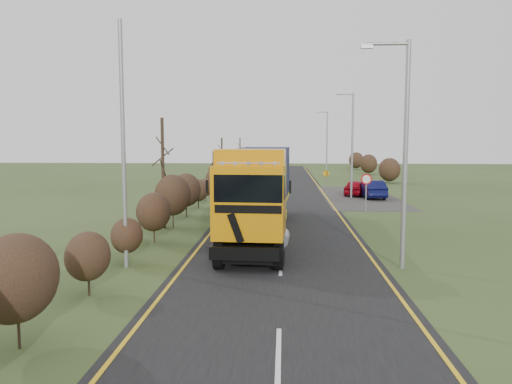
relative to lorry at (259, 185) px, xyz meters
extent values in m
plane|color=#32451D|center=(1.19, -2.74, -2.55)|extent=(160.00, 160.00, 0.00)
cube|color=black|center=(1.19, 7.26, -2.54)|extent=(8.00, 120.00, 0.02)
cube|color=#302D2B|center=(7.69, 17.26, -2.54)|extent=(6.00, 18.00, 0.02)
cube|color=gold|center=(-2.51, 7.26, -2.52)|extent=(0.12, 116.00, 0.01)
cube|color=gold|center=(4.89, 7.26, -2.52)|extent=(0.12, 116.00, 0.01)
cube|color=silver|center=(1.19, -14.74, -2.52)|extent=(0.12, 3.00, 0.01)
cube|color=silver|center=(1.19, -6.74, -2.52)|extent=(0.12, 3.00, 0.01)
cube|color=silver|center=(1.19, 1.26, -2.52)|extent=(0.12, 3.00, 0.01)
cube|color=silver|center=(1.19, 9.26, -2.52)|extent=(0.12, 3.00, 0.01)
cube|color=silver|center=(1.19, 17.26, -2.52)|extent=(0.12, 3.00, 0.01)
cube|color=silver|center=(1.19, 25.26, -2.52)|extent=(0.12, 3.00, 0.01)
cube|color=silver|center=(1.19, 33.26, -2.52)|extent=(0.12, 3.00, 0.01)
cube|color=silver|center=(1.19, 41.26, -2.52)|extent=(0.12, 3.00, 0.01)
cube|color=silver|center=(1.19, 49.26, -2.52)|extent=(0.12, 3.00, 0.01)
cube|color=silver|center=(1.19, 57.26, -2.52)|extent=(0.12, 3.00, 0.01)
ellipsoid|color=black|center=(-4.85, -14.74, -0.86)|extent=(1.80, 2.34, 2.07)
ellipsoid|color=black|center=(-4.78, -10.74, -1.29)|extent=(1.34, 1.74, 1.54)
ellipsoid|color=black|center=(-4.82, -6.74, -1.42)|extent=(1.21, 1.57, 1.39)
ellipsoid|color=black|center=(-4.81, -2.74, -1.06)|extent=(1.58, 2.06, 1.82)
ellipsoid|color=black|center=(-4.79, 1.26, -0.71)|extent=(1.96, 2.55, 2.25)
ellipsoid|color=black|center=(-4.84, 5.26, -0.83)|extent=(1.83, 2.38, 2.10)
ellipsoid|color=black|center=(-4.76, 9.26, -1.27)|extent=(1.37, 1.78, 1.57)
ellipsoid|color=black|center=(-4.87, 13.26, -1.42)|extent=(1.20, 1.56, 1.38)
ellipsoid|color=black|center=(-4.73, 17.26, -1.09)|extent=(1.55, 2.02, 1.78)
ellipsoid|color=black|center=(-4.90, 21.26, -0.72)|extent=(1.95, 2.53, 2.24)
ellipsoid|color=black|center=(-4.70, 25.26, -0.81)|extent=(1.85, 2.41, 2.13)
ellipsoid|color=black|center=(-4.93, 29.26, -1.24)|extent=(1.40, 1.81, 1.61)
ellipsoid|color=black|center=(-4.68, 33.26, -1.43)|extent=(1.19, 1.55, 1.37)
ellipsoid|color=black|center=(-4.95, 37.26, -1.12)|extent=(1.52, 1.97, 1.75)
ellipsoid|color=black|center=(-4.65, 41.26, -0.74)|extent=(1.93, 2.51, 2.22)
ellipsoid|color=black|center=(-4.98, 45.26, -0.79)|extent=(1.88, 2.44, 2.16)
ellipsoid|color=black|center=(-4.63, 49.26, -1.21)|extent=(1.43, 1.85, 1.64)
ellipsoid|color=black|center=(-5.00, 53.26, -1.43)|extent=(1.19, 1.55, 1.37)
ellipsoid|color=black|center=(-4.61, 57.26, -1.16)|extent=(1.49, 1.93, 1.71)
cylinder|color=#332519|center=(-5.31, 1.26, 0.47)|extent=(0.18, 0.18, 6.05)
cylinder|color=#332519|center=(-5.31, 27.26, -0.02)|extent=(0.18, 0.18, 5.06)
cylinder|color=#332519|center=(-5.31, 49.26, 0.02)|extent=(0.18, 0.18, 5.15)
cube|color=black|center=(0.00, -5.61, -1.80)|extent=(2.81, 5.04, 0.48)
cube|color=orange|center=(0.00, -6.57, -0.04)|extent=(2.79, 2.48, 2.78)
cube|color=black|center=(0.00, -7.69, -1.96)|extent=(2.67, 0.27, 0.59)
cube|color=black|center=(-0.45, -7.75, -0.90)|extent=(0.64, 0.05, 1.15)
cube|color=black|center=(0.45, -7.75, -0.90)|extent=(0.64, 0.05, 1.15)
cube|color=black|center=(0.00, -7.72, 0.55)|extent=(2.51, 0.19, 1.01)
cube|color=black|center=(0.00, -7.75, -0.20)|extent=(2.45, 0.16, 0.30)
cube|color=orange|center=(0.00, -6.20, 1.65)|extent=(2.74, 1.63, 0.60)
cylinder|color=silver|center=(0.00, -7.48, 1.45)|extent=(2.35, 0.18, 0.06)
cube|color=black|center=(-1.53, -7.48, 0.60)|extent=(0.09, 0.12, 0.48)
cube|color=black|center=(1.53, -7.48, 0.60)|extent=(0.09, 0.12, 0.48)
cylinder|color=gray|center=(-1.23, -5.18, -1.75)|extent=(0.67, 1.42, 0.60)
cylinder|color=gray|center=(1.23, -5.18, -1.75)|extent=(0.67, 1.42, 0.60)
cube|color=#D7C80F|center=(0.00, 1.33, -1.24)|extent=(3.36, 13.58, 0.26)
cube|color=black|center=(0.00, 1.33, 0.36)|extent=(3.32, 13.15, 2.94)
cube|color=#0F1242|center=(0.00, 7.87, 0.36)|extent=(2.65, 0.20, 2.94)
cube|color=#0F1242|center=(0.00, -5.20, 0.36)|extent=(2.65, 0.20, 2.94)
cube|color=black|center=(0.00, 5.39, -1.86)|extent=(2.65, 3.97, 0.37)
cube|color=#D7C80F|center=(-1.30, 0.26, -1.96)|extent=(0.35, 5.87, 0.48)
cube|color=#D7C80F|center=(1.30, 0.26, -1.96)|extent=(0.35, 5.87, 0.48)
cylinder|color=black|center=(-1.12, -7.32, -2.00)|extent=(0.40, 1.13, 1.11)
cylinder|color=black|center=(1.12, -7.32, -2.00)|extent=(0.40, 1.13, 1.11)
cylinder|color=black|center=(-1.12, -4.65, -2.00)|extent=(0.40, 1.13, 1.11)
cylinder|color=black|center=(1.12, -4.65, -2.00)|extent=(0.40, 1.13, 1.11)
cylinder|color=black|center=(-1.12, 4.43, -2.00)|extent=(0.40, 1.13, 1.11)
cylinder|color=black|center=(1.12, 4.43, -2.00)|extent=(0.40, 1.13, 1.11)
cylinder|color=black|center=(-1.12, 5.50, -2.00)|extent=(0.40, 1.13, 1.11)
cylinder|color=black|center=(1.12, 5.50, -2.00)|extent=(0.40, 1.13, 1.11)
cylinder|color=black|center=(-1.12, 6.56, -2.00)|extent=(0.40, 1.13, 1.11)
cylinder|color=black|center=(1.12, 6.56, -2.00)|extent=(0.40, 1.13, 1.11)
imported|color=#9F0715|center=(7.61, 18.21, -1.86)|extent=(2.79, 4.33, 1.37)
imported|color=#0A0D3B|center=(8.64, 16.26, -1.81)|extent=(1.88, 4.62, 1.49)
cylinder|color=gray|center=(5.79, -6.81, 1.68)|extent=(0.18, 0.18, 8.47)
cylinder|color=gray|center=(5.04, -6.81, 5.78)|extent=(1.51, 0.12, 0.12)
cube|color=gray|center=(4.29, -6.81, 5.68)|extent=(0.42, 0.17, 0.13)
cylinder|color=gray|center=(6.94, 16.24, 1.81)|extent=(0.18, 0.18, 8.72)
cylinder|color=gray|center=(6.17, 16.24, 6.02)|extent=(1.55, 0.12, 0.12)
cube|color=gray|center=(5.39, 16.24, 5.92)|extent=(0.44, 0.17, 0.14)
cylinder|color=gray|center=(6.99, 41.34, 1.77)|extent=(0.18, 0.18, 8.64)
cylinder|color=gray|center=(6.22, 41.34, 5.94)|extent=(1.54, 0.12, 0.12)
cube|color=gray|center=(5.46, 41.34, 5.85)|extent=(0.43, 0.17, 0.13)
cylinder|color=gray|center=(-4.72, -7.20, 2.07)|extent=(0.16, 0.16, 9.25)
cylinder|color=gray|center=(6.79, 7.90, -1.43)|extent=(0.08, 0.08, 2.24)
cylinder|color=red|center=(6.79, 7.87, -0.31)|extent=(0.72, 0.04, 0.72)
cylinder|color=white|center=(6.79, 7.85, -0.31)|extent=(0.54, 0.02, 0.54)
cylinder|color=gray|center=(5.43, 23.48, -1.82)|extent=(0.08, 0.08, 1.47)
cube|color=orange|center=(5.43, 23.43, -0.98)|extent=(0.74, 0.04, 0.74)
camera|label=1|loc=(1.29, -25.61, 2.31)|focal=35.00mm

